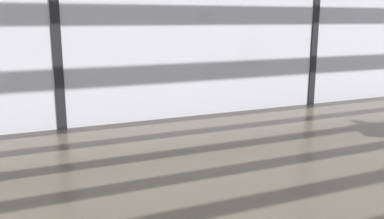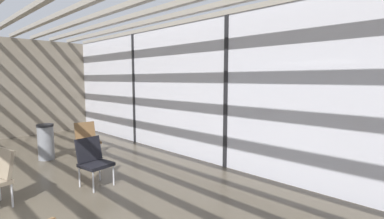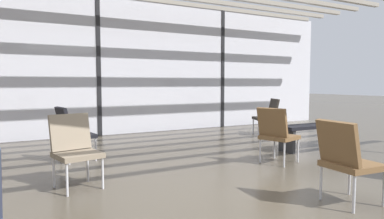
% 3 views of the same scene
% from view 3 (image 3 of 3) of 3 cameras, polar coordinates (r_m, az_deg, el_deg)
% --- Properties ---
extents(ground_plane, '(60.00, 60.00, 0.00)m').
position_cam_3_polar(ground_plane, '(3.88, 4.87, -14.36)').
color(ground_plane, '#4C4438').
extents(glass_curtain_wall, '(14.00, 0.08, 3.27)m').
position_cam_3_polar(glass_curtain_wall, '(8.50, -15.18, 6.86)').
color(glass_curtain_wall, silver).
rests_on(glass_curtain_wall, ground).
extents(window_mullion_1, '(0.10, 0.12, 3.27)m').
position_cam_3_polar(window_mullion_1, '(8.50, -15.18, 6.86)').
color(window_mullion_1, black).
rests_on(window_mullion_1, ground).
extents(window_mullion_2, '(0.10, 0.12, 3.27)m').
position_cam_3_polar(window_mullion_2, '(9.95, 4.92, 6.62)').
color(window_mullion_2, black).
rests_on(window_mullion_2, ground).
extents(parked_airplane, '(11.13, 4.49, 4.49)m').
position_cam_3_polar(parked_airplane, '(13.40, -21.07, 8.38)').
color(parked_airplane, silver).
rests_on(parked_airplane, ground).
extents(lounge_chair_0, '(0.59, 0.55, 0.87)m').
position_cam_3_polar(lounge_chair_0, '(5.82, -19.13, -3.27)').
color(lounge_chair_0, black).
rests_on(lounge_chair_0, ground).
extents(lounge_chair_3, '(0.67, 0.64, 0.87)m').
position_cam_3_polar(lounge_chair_3, '(8.48, 12.41, -0.79)').
color(lounge_chair_3, '#28231E').
rests_on(lounge_chair_3, ground).
extents(lounge_chair_5, '(0.64, 0.61, 0.87)m').
position_cam_3_polar(lounge_chair_5, '(5.50, 13.72, -3.58)').
color(lounge_chair_5, brown).
rests_on(lounge_chair_5, ground).
extents(lounge_chair_6, '(0.57, 0.61, 0.87)m').
position_cam_3_polar(lounge_chair_6, '(4.38, -18.76, -5.71)').
color(lounge_chair_6, '#7F705B').
rests_on(lounge_chair_6, ground).
extents(lounge_chair_7, '(0.56, 0.52, 0.87)m').
position_cam_3_polar(lounge_chair_7, '(3.88, 24.05, -7.15)').
color(lounge_chair_7, brown).
rests_on(lounge_chair_7, ground).
extents(waiting_bench, '(1.51, 0.44, 0.47)m').
position_cam_3_polar(waiting_bench, '(6.90, 19.46, -3.20)').
color(waiting_bench, black).
rests_on(waiting_bench, ground).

